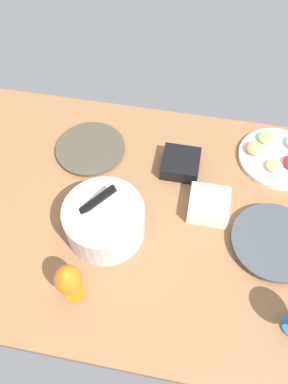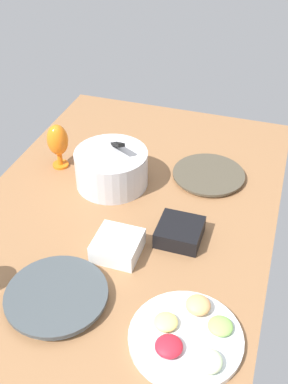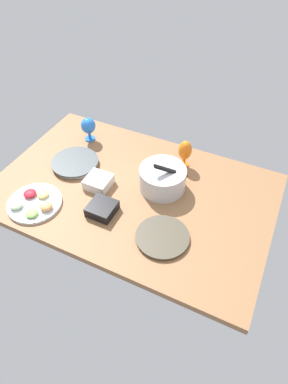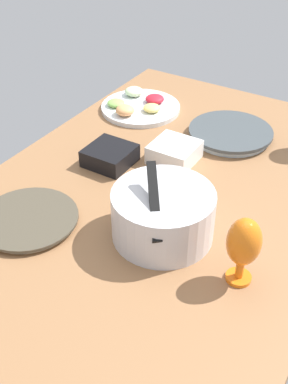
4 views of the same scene
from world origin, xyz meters
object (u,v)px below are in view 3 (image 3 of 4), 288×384
Objects in this scene: hurricane_glass_orange at (185,151)px; mixing_bowl at (163,178)px; dinner_plate_left at (75,163)px; square_bowl_white at (99,181)px; square_bowl_black at (102,208)px; hurricane_glass_blue at (88,126)px; dinner_plate_right at (162,237)px; fruit_platter at (34,203)px.

mixing_bowl is at bearing -100.56° from hurricane_glass_orange.
square_bowl_white is (23.14, -9.71, 1.80)cm from dinner_plate_left.
mixing_bowl reaches higher than square_bowl_black.
dinner_plate_left is 25.15cm from square_bowl_white.
mixing_bowl is 66.53cm from hurricane_glass_blue.
square_bowl_black is (35.45, -26.51, 1.52)cm from dinner_plate_left.
dinner_plate_right is at bearing -66.31° from mixing_bowl.
dinner_plate_left is 77.38cm from dinner_plate_right.
mixing_bowl is at bearing 36.80° from fruit_platter.
hurricane_glass_orange is at bearing 2.02° from hurricane_glass_blue.
hurricane_glass_blue is 67.73cm from square_bowl_black.
mixing_bowl is 38.73cm from square_bowl_black.
hurricane_glass_blue is at bearing 127.89° from square_bowl_black.
dinner_plate_left is at bearing -77.52° from hurricane_glass_blue.
hurricane_glass_blue is at bearing 128.63° from square_bowl_white.
hurricane_glass_orange reaches higher than dinner_plate_right.
square_bowl_white is (-12.32, 16.80, 0.29)cm from square_bowl_black.
hurricane_glass_blue is at bearing 94.08° from fruit_platter.
square_bowl_white is at bearing -51.37° from hurricane_glass_blue.
dinner_plate_right is at bearing -21.10° from square_bowl_white.
dinner_plate_left is at bearing 158.36° from dinner_plate_right.
fruit_platter is 2.14× the size of square_bowl_white.
mixing_bowl is 1.61× the size of hurricane_glass_blue.
square_bowl_black is (-21.62, -31.86, -4.21)cm from mixing_bowl.
square_bowl_white is at bearing -22.76° from dinner_plate_left.
hurricane_glass_orange is (4.41, 23.64, 3.97)cm from mixing_bowl.
mixing_bowl is 1.92× the size of square_bowl_white.
square_bowl_black is (41.34, -53.12, -7.48)cm from hurricane_glass_blue.
hurricane_glass_orange is at bearing 25.24° from dinner_plate_left.
square_bowl_white reaches higher than dinner_plate_right.
dinner_plate_left is 68.66cm from hurricane_glass_orange.
square_bowl_black is at bearing 176.83° from dinner_plate_right.
dinner_plate_left is at bearing -154.76° from hurricane_glass_orange.
dinner_plate_left is 38.30cm from fruit_platter.
dinner_plate_right is (71.93, -28.53, -0.57)cm from dinner_plate_left.
dinner_plate_left reaches higher than dinner_plate_right.
square_bowl_white is (-48.79, 18.83, 2.38)cm from dinner_plate_right.
dinner_plate_right is 36.59cm from square_bowl_black.
hurricane_glass_orange reaches higher than hurricane_glass_blue.
hurricane_glass_blue is at bearing 102.48° from dinner_plate_left.
mixing_bowl reaches higher than dinner_plate_right.
mixing_bowl is at bearing 55.84° from square_bowl_black.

